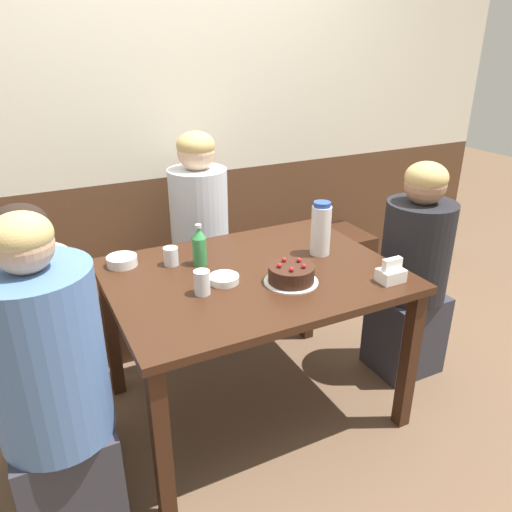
% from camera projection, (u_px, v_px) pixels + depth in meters
% --- Properties ---
extents(ground_plane, '(12.00, 12.00, 0.00)m').
position_uv_depth(ground_plane, '(253.00, 405.00, 2.49)').
color(ground_plane, brown).
extents(back_wall, '(4.80, 0.04, 2.50)m').
position_uv_depth(back_wall, '(171.00, 120.00, 2.84)').
color(back_wall, brown).
rests_on(back_wall, ground_plane).
extents(bench_seat, '(2.54, 0.38, 0.44)m').
position_uv_depth(bench_seat, '(194.00, 296.00, 3.08)').
color(bench_seat, '#381E11').
rests_on(bench_seat, ground_plane).
extents(dining_table, '(1.25, 0.94, 0.74)m').
position_uv_depth(dining_table, '(253.00, 290.00, 2.23)').
color(dining_table, '#381E11').
rests_on(dining_table, ground_plane).
extents(birthday_cake, '(0.23, 0.23, 0.10)m').
position_uv_depth(birthday_cake, '(291.00, 274.00, 2.09)').
color(birthday_cake, white).
rests_on(birthday_cake, dining_table).
extents(water_pitcher, '(0.09, 0.09, 0.26)m').
position_uv_depth(water_pitcher, '(321.00, 229.00, 2.33)').
color(water_pitcher, white).
rests_on(water_pitcher, dining_table).
extents(soju_bottle, '(0.06, 0.06, 0.19)m').
position_uv_depth(soju_bottle, '(199.00, 246.00, 2.23)').
color(soju_bottle, '#388E4C').
rests_on(soju_bottle, dining_table).
extents(napkin_holder, '(0.11, 0.08, 0.11)m').
position_uv_depth(napkin_holder, '(391.00, 273.00, 2.10)').
color(napkin_holder, white).
rests_on(napkin_holder, dining_table).
extents(bowl_soup_white, '(0.14, 0.14, 0.04)m').
position_uv_depth(bowl_soup_white, '(122.00, 261.00, 2.25)').
color(bowl_soup_white, white).
rests_on(bowl_soup_white, dining_table).
extents(bowl_rice_small, '(0.13, 0.13, 0.03)m').
position_uv_depth(bowl_rice_small, '(224.00, 279.00, 2.10)').
color(bowl_rice_small, white).
rests_on(bowl_rice_small, dining_table).
extents(glass_water_tall, '(0.07, 0.07, 0.08)m').
position_uv_depth(glass_water_tall, '(171.00, 256.00, 2.25)').
color(glass_water_tall, silver).
rests_on(glass_water_tall, dining_table).
extents(glass_tumbler_short, '(0.07, 0.07, 0.10)m').
position_uv_depth(glass_tumbler_short, '(202.00, 282.00, 1.99)').
color(glass_tumbler_short, silver).
rests_on(glass_tumbler_short, dining_table).
extents(person_teal_shirt, '(0.34, 0.31, 1.16)m').
position_uv_depth(person_teal_shirt, '(45.00, 353.00, 1.96)').
color(person_teal_shirt, '#33333D').
rests_on(person_teal_shirt, ground_plane).
extents(person_pale_blue_shirt, '(0.37, 0.37, 1.24)m').
position_uv_depth(person_pale_blue_shirt, '(53.00, 392.00, 1.65)').
color(person_pale_blue_shirt, '#33333D').
rests_on(person_pale_blue_shirt, ground_plane).
extents(person_grey_tee, '(0.32, 0.34, 1.24)m').
position_uv_depth(person_grey_tee, '(201.00, 245.00, 2.86)').
color(person_grey_tee, '#33333D').
rests_on(person_grey_tee, ground_plane).
extents(person_dark_striped, '(0.34, 0.34, 1.15)m').
position_uv_depth(person_dark_striped, '(413.00, 275.00, 2.57)').
color(person_dark_striped, '#33333D').
rests_on(person_dark_striped, ground_plane).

